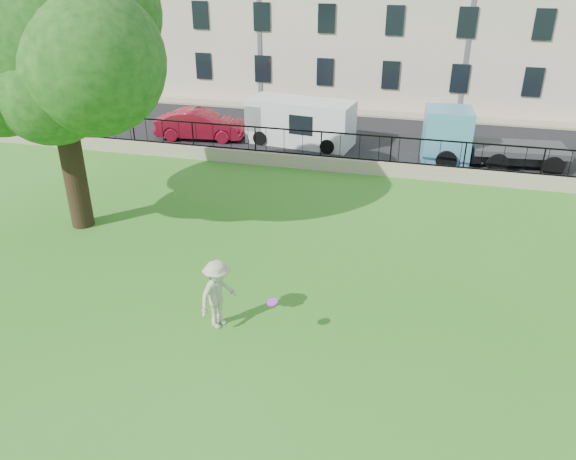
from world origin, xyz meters
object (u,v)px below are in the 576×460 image
(red_sedan, at_px, (201,125))
(blue_truck, at_px, (492,139))
(tree, at_px, (47,34))
(white_van, at_px, (301,122))
(man, at_px, (218,294))
(frisbee, at_px, (272,302))

(red_sedan, bearing_deg, blue_truck, -99.20)
(tree, bearing_deg, blue_truck, 34.81)
(red_sedan, bearing_deg, tree, 171.16)
(red_sedan, distance_m, blue_truck, 14.04)
(white_van, xyz_separation_m, blue_truck, (8.93, -1.00, 0.15))
(white_van, bearing_deg, red_sedan, -166.12)
(man, bearing_deg, red_sedan, 45.30)
(man, relative_size, blue_truck, 0.32)
(blue_truck, bearing_deg, man, -122.13)
(man, xyz_separation_m, frisbee, (1.51, -0.29, 0.20))
(tree, xyz_separation_m, frisbee, (8.41, -4.73, -5.26))
(tree, relative_size, man, 5.17)
(man, bearing_deg, white_van, 26.91)
(tree, xyz_separation_m, white_van, (5.38, 10.95, -5.31))
(red_sedan, relative_size, blue_truck, 0.76)
(white_van, bearing_deg, tree, -108.28)
(tree, height_order, blue_truck, tree)
(tree, height_order, man, tree)
(tree, bearing_deg, frisbee, -29.36)
(frisbee, relative_size, white_van, 0.05)
(man, distance_m, frisbee, 1.55)
(red_sedan, bearing_deg, man, -163.27)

